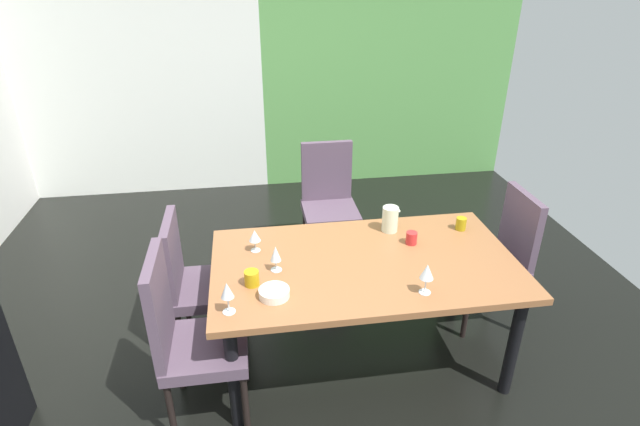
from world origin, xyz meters
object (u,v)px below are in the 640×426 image
cup_rear (252,278)px  cup_east (411,238)px  chair_head_far (329,198)px  wine_glass_near_shelf (276,254)px  pitcher_front (390,219)px  chair_right_far (499,252)px  chair_left_near (187,334)px  dining_table (364,272)px  cup_corner (461,224)px  chair_left_far (196,279)px  wine_glass_left (255,236)px  wine_glass_north (227,291)px  serving_bowl_right (274,293)px  wine_glass_center (427,272)px

cup_rear → cup_east: (0.98, 0.29, -0.00)m
chair_head_far → wine_glass_near_shelf: 1.43m
wine_glass_near_shelf → pitcher_front: pitcher_front is taller
chair_right_far → chair_left_near: chair_left_near is taller
chair_left_near → dining_table: bearing=105.4°
cup_corner → cup_rear: 1.42m
chair_right_far → cup_corner: 0.39m
chair_left_far → wine_glass_left: (0.38, -0.06, 0.31)m
wine_glass_north → serving_bowl_right: bearing=22.1°
dining_table → cup_corner: (0.70, 0.28, 0.12)m
cup_corner → cup_rear: size_ratio=0.97×
chair_left_far → chair_right_far: (2.01, 0.00, 0.00)m
wine_glass_center → cup_rear: wine_glass_center is taller
wine_glass_center → serving_bowl_right: (-0.78, 0.08, -0.10)m
cup_corner → cup_rear: cup_rear is taller
wine_glass_north → cup_east: size_ratio=2.23×
wine_glass_left → cup_east: wine_glass_left is taller
chair_left_near → wine_glass_center: bearing=86.8°
wine_glass_near_shelf → chair_left_far: bearing=148.8°
chair_head_far → cup_east: bearing=105.9°
chair_left_far → pitcher_front: chair_left_far is taller
cup_corner → pitcher_front: (-0.46, 0.05, 0.04)m
chair_left_far → serving_bowl_right: bearing=40.3°
cup_rear → wine_glass_left: bearing=85.0°
chair_right_far → dining_table: bearing=105.5°
chair_head_far → cup_corner: size_ratio=11.93×
chair_left_far → chair_head_far: chair_head_far is taller
dining_table → chair_right_far: 1.05m
chair_head_far → wine_glass_near_shelf: chair_head_far is taller
wine_glass_near_shelf → cup_corner: (1.22, 0.30, -0.06)m
cup_corner → wine_glass_near_shelf: bearing=-166.3°
chair_head_far → pitcher_front: (0.24, -0.95, 0.28)m
chair_right_far → cup_east: size_ratio=12.23×
chair_left_near → cup_corner: (1.71, 0.56, 0.22)m
wine_glass_near_shelf → pitcher_front: bearing=24.9°
chair_head_far → wine_glass_left: (-0.63, -1.07, 0.29)m
dining_table → wine_glass_left: 0.68m
wine_glass_left → wine_glass_north: bearing=-104.9°
dining_table → chair_head_far: (0.00, 1.29, -0.11)m
chair_left_far → chair_head_far: bearing=135.0°
cup_rear → dining_table: bearing=11.9°
wine_glass_center → wine_glass_left: size_ratio=1.25×
cup_rear → cup_east: cup_rear is taller
chair_left_far → wine_glass_near_shelf: size_ratio=6.12×
dining_table → cup_rear: 0.68m
cup_corner → wine_glass_left: bearing=-177.1°
cup_corner → wine_glass_north: bearing=-156.6°
wine_glass_center → cup_east: bearing=80.1°
wine_glass_left → serving_bowl_right: wine_glass_left is taller
chair_left_near → wine_glass_center: (1.25, -0.07, 0.31)m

